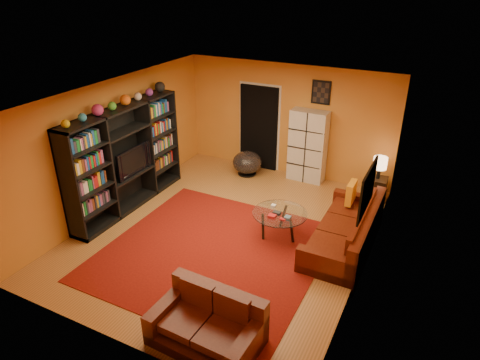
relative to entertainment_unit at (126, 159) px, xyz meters
The scene contains 20 objects.
floor 2.51m from the entertainment_unit, ahead, with size 6.00×6.00×0.00m, color #95602E.
ceiling 2.75m from the entertainment_unit, ahead, with size 6.00×6.00×0.00m, color white.
wall_back 3.77m from the entertainment_unit, 52.83° to the left, with size 6.00×6.00×0.00m, color orange.
wall_front 3.77m from the entertainment_unit, 52.83° to the right, with size 6.00×6.00×0.00m, color orange.
wall_left 0.34m from the entertainment_unit, behind, with size 6.00×6.00×0.00m, color orange.
wall_right 4.78m from the entertainment_unit, ahead, with size 6.00×6.00×0.00m, color orange.
rug 2.69m from the entertainment_unit, 16.42° to the right, with size 3.60×3.60×0.01m, color #620F0B.
doorway 3.35m from the entertainment_unit, 61.98° to the left, with size 0.95×0.10×2.04m, color black.
wall_art_right 4.80m from the entertainment_unit, ahead, with size 0.03×1.00×0.70m, color black.
wall_art_back 4.36m from the entertainment_unit, 44.57° to the left, with size 0.42×0.03×0.52m, color black.
entertainment_unit is the anchor object (origin of this frame).
tv 0.10m from the entertainment_unit, 52.76° to the left, with size 0.13×0.98×0.56m, color black.
sofa 4.52m from the entertainment_unit, ahead, with size 0.98×2.38×0.85m.
loveseat 4.17m from the entertainment_unit, 36.15° to the right, with size 1.45×0.91×0.85m.
throw_pillow 4.47m from the entertainment_unit, 18.14° to the left, with size 0.12×0.42×0.42m, color #FEA11C.
coffee_table 3.28m from the entertainment_unit, ahead, with size 0.99×0.99×0.50m.
storage_cabinet 4.02m from the entertainment_unit, 44.29° to the left, with size 0.83×0.37×1.67m, color beige.
bowl_chair 2.96m from the entertainment_unit, 57.93° to the left, with size 0.70×0.70×0.57m.
side_table 5.25m from the entertainment_unit, 29.25° to the left, with size 0.40×0.40×0.50m, color black.
table_lamp 5.19m from the entertainment_unit, 29.25° to the left, with size 0.29×0.29×0.48m.
Camera 1 is at (3.28, -5.99, 4.43)m, focal length 32.00 mm.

